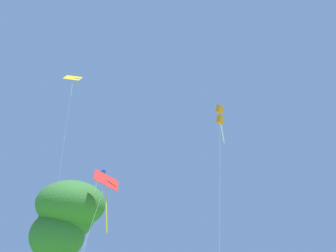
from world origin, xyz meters
name	(u,v)px	position (x,y,z in m)	size (l,w,h in m)	color
kite_red_high	(106,191)	(-8.92, 22.99, 7.89)	(1.91, 6.26, 9.68)	red
kite_orange_box	(220,116)	(0.19, 27.72, 15.76)	(1.28, 5.35, 16.80)	orange
kite_yellow_diamond	(72,84)	(-20.23, 39.88, 27.31)	(3.13, 6.50, 29.18)	yellow
kite_blue_delta	(98,173)	(-17.13, 44.85, 15.45)	(2.64, 9.26, 16.56)	blue
tree_left_oak	(66,218)	(-12.92, 25.28, 6.28)	(5.93, 5.71, 9.27)	brown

